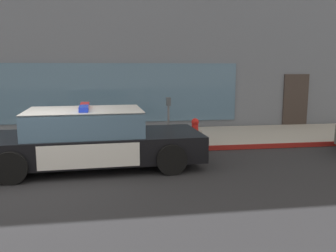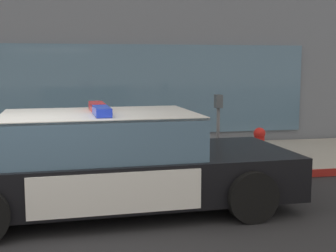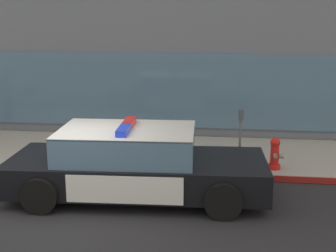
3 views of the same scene
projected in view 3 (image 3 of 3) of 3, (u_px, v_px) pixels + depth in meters
The scene contains 6 objects.
ground at pixel (66, 206), 8.93m from camera, with size 48.00×48.00×0.00m, color #262628.
sidewalk at pixel (110, 152), 12.27m from camera, with size 48.00×3.20×0.15m, color #A39E93.
curb_red_paint at pixel (93, 171), 10.71m from camera, with size 28.80×0.04×0.14m, color maroon.
police_cruiser at pixel (134, 164), 9.29m from camera, with size 5.11×2.35×1.49m.
fire_hydrant at pixel (275, 154), 10.57m from camera, with size 0.34×0.39×0.73m.
parking_meter at pixel (240, 127), 10.61m from camera, with size 0.12×0.18×1.34m.
Camera 3 is at (2.96, -8.05, 3.52)m, focal length 50.38 mm.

